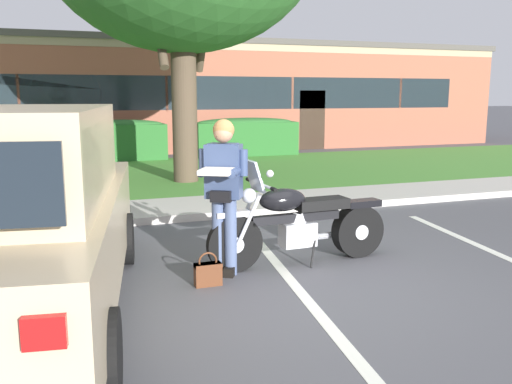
# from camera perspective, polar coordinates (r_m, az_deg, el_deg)

# --- Properties ---
(ground_plane) EXTENTS (140.00, 140.00, 0.00)m
(ground_plane) POSITION_cam_1_polar(r_m,az_deg,el_deg) (5.78, 5.07, -9.71)
(ground_plane) COLOR #4C4C51
(curb_strip) EXTENTS (60.00, 0.20, 0.12)m
(curb_strip) POSITION_cam_1_polar(r_m,az_deg,el_deg) (8.77, -3.96, -2.37)
(curb_strip) COLOR #B7B2A8
(curb_strip) RESTS_ON ground
(concrete_walk) EXTENTS (60.00, 1.50, 0.08)m
(concrete_walk) POSITION_cam_1_polar(r_m,az_deg,el_deg) (9.58, -5.33, -1.44)
(concrete_walk) COLOR #B7B2A8
(concrete_walk) RESTS_ON ground
(grass_lawn) EXTENTS (60.00, 6.53, 0.06)m
(grass_lawn) POSITION_cam_1_polar(r_m,az_deg,el_deg) (13.45, -9.55, 1.78)
(grass_lawn) COLOR #478433
(grass_lawn) RESTS_ON ground
(stall_stripe_0) EXTENTS (0.67, 4.38, 0.01)m
(stall_stripe_0) POSITION_cam_1_polar(r_m,az_deg,el_deg) (5.53, -24.91, -11.57)
(stall_stripe_0) COLOR silver
(stall_stripe_0) RESTS_ON ground
(stall_stripe_1) EXTENTS (0.67, 4.38, 0.01)m
(stall_stripe_1) POSITION_cam_1_polar(r_m,az_deg,el_deg) (5.92, 3.62, -9.15)
(stall_stripe_1) COLOR silver
(stall_stripe_1) RESTS_ON ground
(stall_stripe_2) EXTENTS (0.67, 4.38, 0.01)m
(stall_stripe_2) POSITION_cam_1_polar(r_m,az_deg,el_deg) (7.44, 24.07, -5.98)
(stall_stripe_2) COLOR silver
(stall_stripe_2) RESTS_ON ground
(motorcycle) EXTENTS (2.24, 0.82, 1.26)m
(motorcycle) POSITION_cam_1_polar(r_m,az_deg,el_deg) (6.39, 5.17, -3.18)
(motorcycle) COLOR black
(motorcycle) RESTS_ON ground
(rider_person) EXTENTS (0.60, 0.67, 1.70)m
(rider_person) POSITION_cam_1_polar(r_m,az_deg,el_deg) (5.86, -3.44, 0.77)
(rider_person) COLOR black
(rider_person) RESTS_ON ground
(handbag) EXTENTS (0.28, 0.13, 0.36)m
(handbag) POSITION_cam_1_polar(r_m,az_deg,el_deg) (5.73, -5.05, -8.34)
(handbag) COLOR #562D19
(handbag) RESTS_ON ground
(parked_suv_adjacent) EXTENTS (2.60, 5.05, 1.86)m
(parked_suv_adjacent) POSITION_cam_1_polar(r_m,az_deg,el_deg) (5.09, -24.94, -2.19)
(parked_suv_adjacent) COLOR tan
(parked_suv_adjacent) RESTS_ON ground
(hedge_left) EXTENTS (2.81, 0.90, 1.24)m
(hedge_left) POSITION_cam_1_polar(r_m,az_deg,el_deg) (16.49, -14.32, 5.31)
(hedge_left) COLOR #286028
(hedge_left) RESTS_ON ground
(hedge_center_left) EXTENTS (3.27, 0.90, 1.24)m
(hedge_center_left) POSITION_cam_1_polar(r_m,az_deg,el_deg) (17.31, -1.08, 5.83)
(hedge_center_left) COLOR #286028
(hedge_center_left) RESTS_ON ground
(brick_building) EXTENTS (26.36, 8.56, 3.85)m
(brick_building) POSITION_cam_1_polar(r_m,az_deg,el_deg) (22.35, -11.28, 9.90)
(brick_building) COLOR #93513D
(brick_building) RESTS_ON ground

